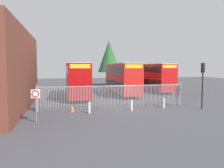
# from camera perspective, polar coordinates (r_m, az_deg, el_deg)

# --- Properties ---
(ground_plane) EXTENTS (100.00, 100.00, 0.00)m
(ground_plane) POSITION_cam_1_polar(r_m,az_deg,el_deg) (28.88, -1.79, -3.36)
(ground_plane) COLOR #3D3D42
(palisade_fence) EXTENTS (13.99, 0.14, 2.35)m
(palisade_fence) POSITION_cam_1_polar(r_m,az_deg,el_deg) (20.82, 0.41, -3.11)
(palisade_fence) COLOR gray
(palisade_fence) RESTS_ON ground
(double_decker_bus_near_gate) EXTENTS (2.54, 10.81, 4.42)m
(double_decker_bus_near_gate) POSITION_cam_1_polar(r_m,az_deg,el_deg) (28.62, -9.11, 1.39)
(double_decker_bus_near_gate) COLOR #B70C0C
(double_decker_bus_near_gate) RESTS_ON ground
(double_decker_bus_behind_fence_left) EXTENTS (2.54, 10.81, 4.42)m
(double_decker_bus_behind_fence_left) POSITION_cam_1_polar(r_m,az_deg,el_deg) (36.48, 10.80, 2.00)
(double_decker_bus_behind_fence_left) COLOR red
(double_decker_bus_behind_fence_left) RESTS_ON ground
(double_decker_bus_behind_fence_right) EXTENTS (2.54, 10.81, 4.42)m
(double_decker_bus_behind_fence_right) POSITION_cam_1_polar(r_m,az_deg,el_deg) (31.33, 2.56, 1.69)
(double_decker_bus_behind_fence_right) COLOR red
(double_decker_bus_behind_fence_right) RESTS_ON ground
(double_decker_bus_far_back) EXTENTS (2.54, 10.81, 4.42)m
(double_decker_bus_far_back) POSITION_cam_1_polar(r_m,az_deg,el_deg) (43.68, 1.39, 2.46)
(double_decker_bus_far_back) COLOR red
(double_decker_bus_far_back) RESTS_ON ground
(bollard_near_left) EXTENTS (0.20, 0.20, 0.95)m
(bollard_near_left) POSITION_cam_1_polar(r_m,az_deg,el_deg) (18.83, -5.94, -6.11)
(bollard_near_left) COLOR silver
(bollard_near_left) RESTS_ON ground
(bollard_center_front) EXTENTS (0.20, 0.20, 0.95)m
(bollard_center_front) POSITION_cam_1_polar(r_m,az_deg,el_deg) (19.88, 5.08, -5.54)
(bollard_center_front) COLOR silver
(bollard_center_front) RESTS_ON ground
(bollard_near_right) EXTENTS (0.20, 0.20, 0.95)m
(bollard_near_right) POSITION_cam_1_polar(r_m,az_deg,el_deg) (21.52, 13.26, -4.88)
(bollard_near_right) COLOR silver
(bollard_near_right) RESTS_ON ground
(traffic_cone_by_gate) EXTENTS (0.34, 0.34, 0.59)m
(traffic_cone_by_gate) POSITION_cam_1_polar(r_m,az_deg,el_deg) (19.56, -10.28, -6.31)
(traffic_cone_by_gate) COLOR orange
(traffic_cone_by_gate) RESTS_ON ground
(speed_limit_sign_post) EXTENTS (0.60, 0.14, 2.40)m
(speed_limit_sign_post) POSITION_cam_1_polar(r_m,az_deg,el_deg) (16.24, -19.21, -3.37)
(speed_limit_sign_post) COLOR slate
(speed_limit_sign_post) RESTS_ON ground
(traffic_light_kerbside) EXTENTS (0.28, 0.33, 4.30)m
(traffic_light_kerbside) POSITION_cam_1_polar(r_m,az_deg,el_deg) (22.07, 22.49, 1.69)
(traffic_light_kerbside) COLOR black
(traffic_light_kerbside) RESTS_ON ground
(tree_tall_back) EXTENTS (4.68, 4.68, 9.55)m
(tree_tall_back) POSITION_cam_1_polar(r_m,az_deg,el_deg) (46.99, -0.79, 7.19)
(tree_tall_back) COLOR #4C3823
(tree_tall_back) RESTS_ON ground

